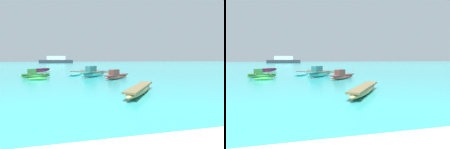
% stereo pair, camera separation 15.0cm
% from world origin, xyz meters
% --- Properties ---
extents(moored_boat_0, '(2.44, 4.44, 0.75)m').
position_xyz_m(moored_boat_0, '(-1.66, 15.21, 0.25)').
color(moored_boat_0, green).
rests_on(moored_boat_0, ground_plane).
extents(moored_boat_1, '(2.86, 3.77, 0.36)m').
position_xyz_m(moored_boat_1, '(3.73, 5.86, 0.20)').
color(moored_boat_1, tan).
rests_on(moored_boat_1, ground_plane).
extents(moored_boat_2, '(2.66, 2.78, 0.41)m').
position_xyz_m(moored_boat_2, '(-2.02, 23.52, 0.23)').
color(moored_boat_2, maroon).
rests_on(moored_boat_2, ground_plane).
extents(moored_boat_3, '(2.57, 2.36, 0.76)m').
position_xyz_m(moored_boat_3, '(4.54, 12.40, 0.27)').
color(moored_boat_3, '#A25046').
rests_on(moored_boat_3, ground_plane).
extents(moored_boat_4, '(4.63, 4.52, 0.96)m').
position_xyz_m(moored_boat_4, '(3.19, 14.87, 0.31)').
color(moored_boat_4, '#3BB2AF').
rests_on(moored_boat_4, ground_plane).
extents(distant_ferry, '(12.61, 2.77, 2.77)m').
position_xyz_m(distant_ferry, '(-0.50, 78.08, 1.13)').
color(distant_ferry, '#2D333D').
rests_on(distant_ferry, ground_plane).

